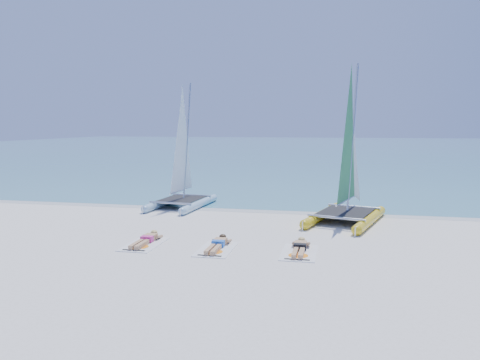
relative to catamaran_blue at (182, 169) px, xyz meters
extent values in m
plane|color=white|center=(3.68, -5.65, -1.73)|extent=(140.00, 140.00, 0.00)
cube|color=#67A4AD|center=(3.68, 57.35, -1.72)|extent=(140.00, 115.00, 0.01)
cube|color=beige|center=(3.68, -0.15, -1.72)|extent=(140.00, 1.40, 0.01)
cylinder|color=#A5C4D9|center=(-0.85, -0.01, -1.56)|extent=(0.67, 3.81, 0.34)
cone|color=#A5C4D9|center=(-0.67, 2.07, -1.56)|extent=(0.36, 0.51, 0.32)
cylinder|color=#A5C4D9|center=(0.84, -0.16, -1.56)|extent=(0.67, 3.81, 0.34)
cone|color=#A5C4D9|center=(1.02, 1.92, -1.56)|extent=(0.36, 0.51, 0.32)
cube|color=black|center=(-0.01, -0.09, -1.36)|extent=(1.81, 2.22, 0.03)
cylinder|color=silver|center=(0.05, 0.59, 1.25)|extent=(0.17, 1.00, 5.23)
cylinder|color=yellow|center=(6.30, -1.69, -1.54)|extent=(1.47, 4.06, 0.36)
cone|color=yellow|center=(6.91, 0.49, -1.54)|extent=(0.48, 0.60, 0.35)
cylinder|color=yellow|center=(8.07, -2.19, -1.54)|extent=(1.47, 4.06, 0.36)
cone|color=yellow|center=(8.68, -0.01, -1.54)|extent=(0.48, 0.60, 0.35)
cube|color=black|center=(7.18, -1.94, -1.33)|extent=(2.32, 2.66, 0.03)
cylinder|color=silver|center=(7.38, -1.23, 1.50)|extent=(0.38, 1.07, 5.67)
cube|color=silver|center=(1.03, -6.72, -1.72)|extent=(1.00, 1.85, 0.02)
cube|color=tan|center=(1.03, -6.29, -1.61)|extent=(0.36, 0.55, 0.17)
cube|color=#E63693|center=(1.03, -6.49, -1.60)|extent=(0.37, 0.22, 0.17)
cube|color=tan|center=(1.03, -7.09, -1.64)|extent=(0.31, 0.85, 0.13)
sphere|color=tan|center=(1.03, -5.92, -1.57)|extent=(0.21, 0.21, 0.21)
ellipsoid|color=#E2C06A|center=(1.03, -5.91, -1.53)|extent=(0.22, 0.24, 0.15)
cube|color=silver|center=(3.37, -6.81, -1.72)|extent=(1.00, 1.85, 0.02)
cube|color=tan|center=(3.37, -6.38, -1.61)|extent=(0.36, 0.55, 0.17)
cube|color=blue|center=(3.37, -6.58, -1.60)|extent=(0.37, 0.22, 0.17)
cube|color=tan|center=(3.37, -7.18, -1.64)|extent=(0.31, 0.85, 0.13)
sphere|color=tan|center=(3.37, -6.01, -1.57)|extent=(0.21, 0.21, 0.21)
ellipsoid|color=#332412|center=(3.37, -6.00, -1.53)|extent=(0.22, 0.24, 0.15)
cube|color=silver|center=(5.82, -6.68, -1.72)|extent=(1.00, 1.85, 0.02)
cube|color=tan|center=(5.82, -6.25, -1.61)|extent=(0.36, 0.55, 0.17)
cube|color=black|center=(5.82, -6.45, -1.60)|extent=(0.37, 0.22, 0.17)
cube|color=tan|center=(5.82, -7.05, -1.64)|extent=(0.31, 0.85, 0.13)
sphere|color=tan|center=(5.82, -5.88, -1.57)|extent=(0.21, 0.21, 0.21)
ellipsoid|color=#E2C06A|center=(5.82, -5.87, -1.53)|extent=(0.22, 0.24, 0.15)
camera|label=1|loc=(6.85, -19.92, 1.97)|focal=35.00mm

